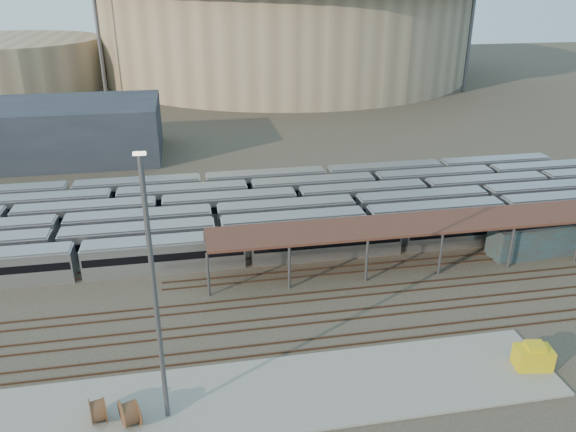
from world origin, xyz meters
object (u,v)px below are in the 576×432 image
(teal_boxcar, at_px, (555,237))
(yard_light_pole, at_px, (155,296))
(yellow_equipment, at_px, (533,357))
(cable_reel_west, at_px, (98,411))
(cable_reel_east, at_px, (130,413))

(teal_boxcar, xyz_separation_m, yard_light_pole, (-45.87, -19.89, 8.77))
(teal_boxcar, relative_size, yellow_equipment, 5.56)
(teal_boxcar, height_order, cable_reel_west, teal_boxcar)
(yard_light_pole, distance_m, yellow_equipment, 32.06)
(cable_reel_east, bearing_deg, cable_reel_west, 161.60)
(cable_reel_west, height_order, yellow_equipment, cable_reel_west)
(yellow_equipment, bearing_deg, cable_reel_west, -170.96)
(teal_boxcar, height_order, yellow_equipment, teal_boxcar)
(yard_light_pole, bearing_deg, cable_reel_east, -170.10)
(cable_reel_west, bearing_deg, teal_boxcar, 21.01)
(cable_reel_west, xyz_separation_m, yellow_equipment, (35.65, -0.15, -0.02))
(cable_reel_west, relative_size, cable_reel_east, 0.94)
(teal_boxcar, bearing_deg, cable_reel_east, -160.71)
(cable_reel_west, height_order, cable_reel_east, cable_reel_east)
(teal_boxcar, bearing_deg, yard_light_pole, -160.01)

